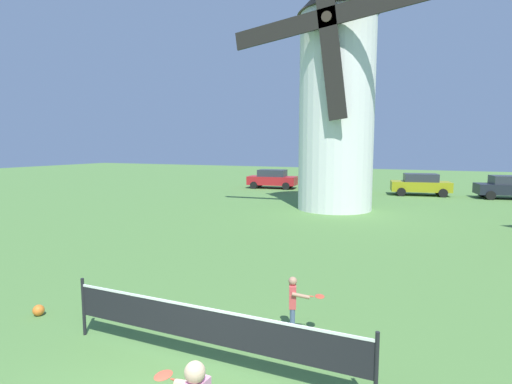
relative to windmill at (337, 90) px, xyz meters
name	(u,v)px	position (x,y,z in m)	size (l,w,h in m)	color
windmill	(337,90)	(0.00, 0.00, 0.00)	(9.88, 4.79, 14.65)	white
tennis_net	(205,325)	(1.80, -16.90, -5.89)	(5.37, 0.06, 1.10)	black
player_far	(294,301)	(2.73, -15.20, -5.96)	(0.74, 0.35, 1.09)	slate
stray_ball	(39,310)	(-2.42, -16.67, -6.46)	(0.23, 0.23, 0.23)	orange
parked_car_red	(272,179)	(-7.29, 8.93, -5.77)	(4.20, 2.26, 1.56)	red
parked_car_cream	(337,181)	(-1.82, 8.85, -5.77)	(4.67, 2.43, 1.56)	silver
parked_car_mustard	(420,184)	(4.22, 8.77, -5.77)	(4.25, 2.42, 1.56)	#999919
parked_car_black	(510,187)	(9.76, 9.11, -5.77)	(4.36, 2.49, 1.56)	#1E232D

